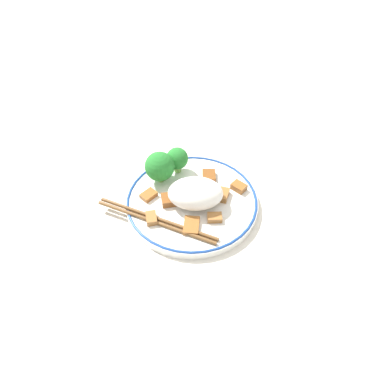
{
  "coord_description": "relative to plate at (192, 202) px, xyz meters",
  "views": [
    {
      "loc": [
        -0.01,
        0.47,
        0.52
      ],
      "look_at": [
        0.0,
        0.0,
        0.04
      ],
      "focal_mm": 35.0,
      "sensor_mm": 36.0,
      "label": 1
    }
  ],
  "objects": [
    {
      "name": "ground_plane",
      "position": [
        0.0,
        0.0,
        -0.01
      ],
      "size": [
        3.0,
        3.0,
        0.0
      ],
      "primitive_type": "plane",
      "color": "silver"
    },
    {
      "name": "plate",
      "position": [
        0.0,
        0.0,
        0.0
      ],
      "size": [
        0.24,
        0.24,
        0.02
      ],
      "color": "white",
      "rests_on": "ground_plane"
    },
    {
      "name": "rice_mound",
      "position": [
        -0.01,
        0.01,
        0.03
      ],
      "size": [
        0.1,
        0.07,
        0.05
      ],
      "color": "white",
      "rests_on": "plate"
    },
    {
      "name": "broccoli_back_left",
      "position": [
        0.03,
        -0.08,
        0.04
      ],
      "size": [
        0.04,
        0.04,
        0.05
      ],
      "color": "#72AD4C",
      "rests_on": "plate"
    },
    {
      "name": "broccoli_back_center",
      "position": [
        0.06,
        -0.05,
        0.04
      ],
      "size": [
        0.06,
        0.06,
        0.06
      ],
      "color": "#72AD4C",
      "rests_on": "plate"
    },
    {
      "name": "meat_near_front",
      "position": [
        -0.05,
        -0.01,
        0.01
      ],
      "size": [
        0.04,
        0.04,
        0.01
      ],
      "color": "#9E6633",
      "rests_on": "plate"
    },
    {
      "name": "meat_near_left",
      "position": [
        -0.04,
        0.05,
        0.01
      ],
      "size": [
        0.03,
        0.02,
        0.01
      ],
      "color": "#9E6633",
      "rests_on": "plate"
    },
    {
      "name": "meat_near_right",
      "position": [
        0.04,
        0.01,
        0.01
      ],
      "size": [
        0.04,
        0.03,
        0.01
      ],
      "color": "brown",
      "rests_on": "plate"
    },
    {
      "name": "meat_near_back",
      "position": [
        0.0,
        0.06,
        0.01
      ],
      "size": [
        0.03,
        0.04,
        0.01
      ],
      "color": "#995B28",
      "rests_on": "plate"
    },
    {
      "name": "meat_on_rice_edge",
      "position": [
        0.08,
        -0.01,
        0.01
      ],
      "size": [
        0.03,
        0.03,
        0.01
      ],
      "color": "#995B28",
      "rests_on": "plate"
    },
    {
      "name": "meat_mid_left",
      "position": [
        0.07,
        0.05,
        0.01
      ],
      "size": [
        0.02,
        0.03,
        0.01
      ],
      "color": "#9E6633",
      "rests_on": "plate"
    },
    {
      "name": "meat_mid_right",
      "position": [
        -0.03,
        -0.06,
        0.01
      ],
      "size": [
        0.03,
        0.03,
        0.01
      ],
      "color": "brown",
      "rests_on": "plate"
    },
    {
      "name": "meat_far_scatter",
      "position": [
        -0.09,
        -0.03,
        0.01
      ],
      "size": [
        0.03,
        0.03,
        0.01
      ],
      "color": "#995B28",
      "rests_on": "plate"
    },
    {
      "name": "chopsticks",
      "position": [
        0.06,
        0.05,
        0.01
      ],
      "size": [
        0.22,
        0.1,
        0.01
      ],
      "color": "brown",
      "rests_on": "plate"
    }
  ]
}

